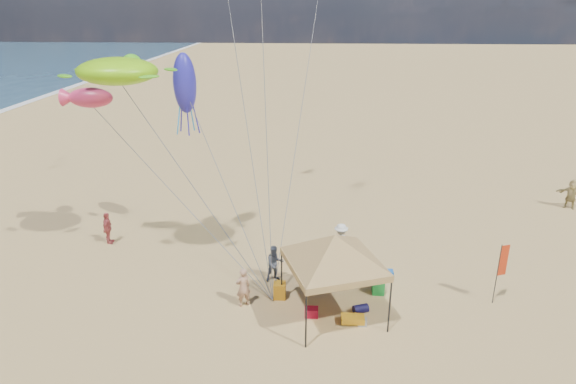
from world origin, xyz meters
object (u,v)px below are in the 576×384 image
(person_far_a, at_px, (108,228))
(person_near_c, at_px, (341,242))
(cooler_red, at_px, (311,312))
(chair_yellow, at_px, (280,290))
(feather_flag, at_px, (502,264))
(canopy_tent, at_px, (335,238))
(person_far_c, at_px, (571,194))
(beach_cart, at_px, (353,319))
(cooler_blue, at_px, (387,274))
(person_near_a, at_px, (243,287))
(person_near_b, at_px, (275,263))
(chair_green, at_px, (378,286))

(person_far_a, bearing_deg, person_near_c, -98.58)
(cooler_red, xyz_separation_m, chair_yellow, (-1.37, 1.29, 0.16))
(feather_flag, xyz_separation_m, cooler_red, (-7.71, -1.43, -1.64))
(canopy_tent, xyz_separation_m, person_far_c, (14.78, 11.99, -2.51))
(beach_cart, relative_size, person_far_a, 0.53)
(cooler_red, distance_m, cooler_blue, 4.66)
(person_near_a, bearing_deg, chair_yellow, 173.23)
(canopy_tent, bearing_deg, cooler_blue, 49.28)
(feather_flag, bearing_deg, chair_yellow, -179.11)
(person_far_a, bearing_deg, chair_yellow, -120.35)
(person_far_a, bearing_deg, person_near_b, -113.62)
(canopy_tent, relative_size, person_far_a, 3.70)
(cooler_red, bearing_deg, person_far_a, 150.82)
(person_far_a, bearing_deg, cooler_red, -122.88)
(chair_green, xyz_separation_m, person_near_c, (-1.50, 3.03, 0.58))
(beach_cart, xyz_separation_m, person_near_a, (-4.45, 1.01, 0.66))
(chair_green, xyz_separation_m, person_near_a, (-5.67, -1.25, 0.51))
(chair_green, bearing_deg, person_far_a, 163.27)
(feather_flag, distance_m, person_far_a, 18.91)
(beach_cart, bearing_deg, person_far_c, 41.90)
(feather_flag, height_order, person_near_b, feather_flag)
(chair_green, relative_size, person_far_c, 0.38)
(cooler_red, xyz_separation_m, chair_green, (2.85, 1.88, 0.16))
(canopy_tent, height_order, person_near_a, canopy_tent)
(person_far_a, bearing_deg, feather_flag, -107.51)
(canopy_tent, bearing_deg, person_near_a, 172.69)
(chair_green, xyz_separation_m, person_near_b, (-4.54, 0.81, 0.50))
(canopy_tent, xyz_separation_m, cooler_red, (-0.83, -0.17, -3.23))
(chair_green, relative_size, chair_yellow, 1.00)
(feather_flag, relative_size, person_near_b, 1.59)
(cooler_blue, bearing_deg, chair_green, -113.55)
(person_near_b, bearing_deg, feather_flag, -30.04)
(feather_flag, relative_size, person_far_c, 1.50)
(cooler_blue, distance_m, beach_cart, 3.98)
(chair_yellow, relative_size, person_near_b, 0.41)
(person_near_b, xyz_separation_m, person_far_a, (-8.95, 3.24, -0.00))
(feather_flag, relative_size, cooler_red, 5.04)
(cooler_blue, xyz_separation_m, person_near_a, (-6.24, -2.54, 0.67))
(chair_yellow, distance_m, person_far_a, 10.38)
(person_near_a, bearing_deg, cooler_blue, 171.20)
(chair_green, height_order, person_near_a, person_near_a)
(chair_green, distance_m, person_near_a, 5.83)
(person_near_a, height_order, person_near_b, person_near_a)
(canopy_tent, relative_size, person_near_c, 3.40)
(cooler_red, relative_size, cooler_blue, 1.00)
(cooler_red, distance_m, chair_green, 3.42)
(person_far_a, relative_size, person_far_c, 0.94)
(cooler_blue, relative_size, person_near_a, 0.31)
(cooler_red, relative_size, person_near_b, 0.32)
(canopy_tent, xyz_separation_m, chair_yellow, (-2.19, 1.12, -3.07))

